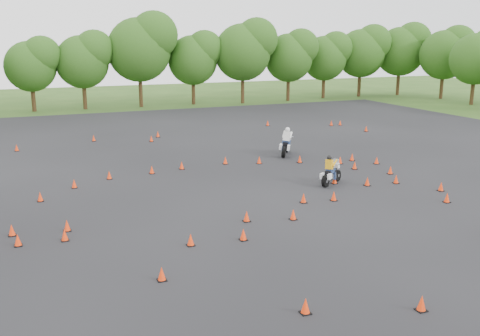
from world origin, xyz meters
name	(u,v)px	position (x,y,z in m)	size (l,w,h in m)	color
ground	(274,213)	(0.00, 0.00, 0.00)	(140.00, 140.00, 0.00)	#2D5119
asphalt_pad	(226,181)	(0.00, 6.00, 0.01)	(62.00, 62.00, 0.00)	black
treeline	(168,68)	(4.65, 35.17, 4.64)	(87.21, 32.34, 11.16)	#274E16
traffic_cones	(227,179)	(-0.10, 5.55, 0.23)	(36.28, 32.75, 0.45)	#FF360A
rider_yellow	(332,170)	(5.06, 3.27, 0.81)	(2.09, 0.64, 1.62)	orange
rider_white	(285,141)	(6.11, 10.88, 0.96)	(2.49, 0.76, 1.92)	silver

